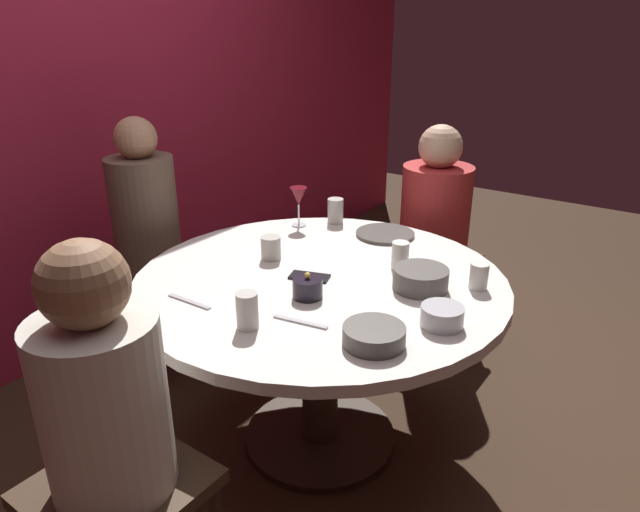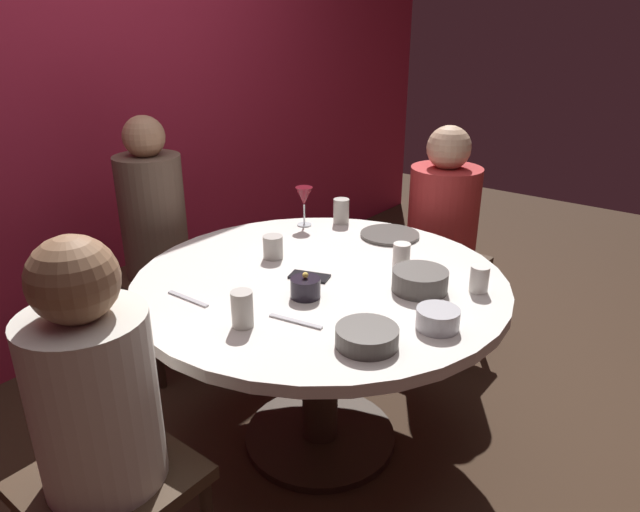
{
  "view_description": "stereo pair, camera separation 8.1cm",
  "coord_description": "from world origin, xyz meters",
  "px_view_note": "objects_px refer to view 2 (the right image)",
  "views": [
    {
      "loc": [
        -1.5,
        -1.08,
        1.56
      ],
      "look_at": [
        0.0,
        0.0,
        0.8
      ],
      "focal_mm": 31.97,
      "sensor_mm": 36.0,
      "label": 1
    },
    {
      "loc": [
        -1.46,
        -1.15,
        1.56
      ],
      "look_at": [
        0.0,
        0.0,
        0.8
      ],
      "focal_mm": 31.97,
      "sensor_mm": 36.0,
      "label": 2
    }
  ],
  "objects_px": {
    "cup_by_left_diner": "(479,279)",
    "cup_center_front": "(273,247)",
    "candle_holder": "(305,288)",
    "seated_diner_left": "(95,400)",
    "bowl_small_white": "(420,280)",
    "cup_far_edge": "(242,309)",
    "seated_diner_right": "(443,215)",
    "dining_table": "(320,314)",
    "cell_phone": "(309,276)",
    "cup_near_candle": "(341,211)",
    "bowl_salad_center": "(367,337)",
    "cup_by_right_diner": "(401,257)",
    "dinner_plate": "(390,235)",
    "bowl_serving_large": "(438,319)",
    "seated_diner_back": "(154,220)",
    "wine_glass": "(304,198)"
  },
  "relations": [
    {
      "from": "bowl_serving_large",
      "to": "cup_by_left_diner",
      "type": "distance_m",
      "value": 0.31
    },
    {
      "from": "bowl_serving_large",
      "to": "seated_diner_left",
      "type": "bearing_deg",
      "value": 148.47
    },
    {
      "from": "cup_by_right_diner",
      "to": "cup_center_front",
      "type": "height_order",
      "value": "cup_by_right_diner"
    },
    {
      "from": "seated_diner_left",
      "to": "cup_by_left_diner",
      "type": "relative_size",
      "value": 12.43
    },
    {
      "from": "seated_diner_left",
      "to": "dinner_plate",
      "type": "distance_m",
      "value": 1.4
    },
    {
      "from": "dinner_plate",
      "to": "cup_near_candle",
      "type": "distance_m",
      "value": 0.27
    },
    {
      "from": "wine_glass",
      "to": "dinner_plate",
      "type": "height_order",
      "value": "wine_glass"
    },
    {
      "from": "cup_by_left_diner",
      "to": "wine_glass",
      "type": "bearing_deg",
      "value": 80.11
    },
    {
      "from": "bowl_serving_large",
      "to": "cup_by_left_diner",
      "type": "relative_size",
      "value": 1.42
    },
    {
      "from": "bowl_serving_large",
      "to": "cup_by_left_diner",
      "type": "bearing_deg",
      "value": 1.46
    },
    {
      "from": "bowl_small_white",
      "to": "dining_table",
      "type": "bearing_deg",
      "value": 109.97
    },
    {
      "from": "bowl_salad_center",
      "to": "wine_glass",
      "type": "bearing_deg",
      "value": 49.41
    },
    {
      "from": "cup_by_left_diner",
      "to": "cup_center_front",
      "type": "xyz_separation_m",
      "value": [
        -0.21,
        0.74,
        -0.0
      ]
    },
    {
      "from": "bowl_small_white",
      "to": "cup_far_edge",
      "type": "height_order",
      "value": "cup_far_edge"
    },
    {
      "from": "dining_table",
      "to": "seated_diner_right",
      "type": "xyz_separation_m",
      "value": [
        0.96,
        0.0,
        0.13
      ]
    },
    {
      "from": "dinner_plate",
      "to": "cup_center_front",
      "type": "distance_m",
      "value": 0.53
    },
    {
      "from": "bowl_salad_center",
      "to": "cup_by_right_diner",
      "type": "relative_size",
      "value": 1.72
    },
    {
      "from": "candle_holder",
      "to": "seated_diner_left",
      "type": "bearing_deg",
      "value": 175.21
    },
    {
      "from": "cup_near_candle",
      "to": "bowl_small_white",
      "type": "bearing_deg",
      "value": -122.73
    },
    {
      "from": "seated_diner_right",
      "to": "bowl_serving_large",
      "type": "relative_size",
      "value": 8.74
    },
    {
      "from": "dining_table",
      "to": "candle_holder",
      "type": "bearing_deg",
      "value": -158.44
    },
    {
      "from": "seated_diner_right",
      "to": "bowl_small_white",
      "type": "xyz_separation_m",
      "value": [
        -0.84,
        -0.33,
        0.05
      ]
    },
    {
      "from": "cup_center_front",
      "to": "seated_diner_back",
      "type": "bearing_deg",
      "value": 92.17
    },
    {
      "from": "bowl_small_white",
      "to": "cup_near_candle",
      "type": "relative_size",
      "value": 1.68
    },
    {
      "from": "bowl_small_white",
      "to": "cup_far_edge",
      "type": "bearing_deg",
      "value": 151.48
    },
    {
      "from": "bowl_salad_center",
      "to": "bowl_small_white",
      "type": "relative_size",
      "value": 0.95
    },
    {
      "from": "seated_diner_left",
      "to": "seated_diner_right",
      "type": "distance_m",
      "value": 1.85
    },
    {
      "from": "seated_diner_back",
      "to": "dinner_plate",
      "type": "bearing_deg",
      "value": 28.41
    },
    {
      "from": "bowl_salad_center",
      "to": "cup_near_candle",
      "type": "height_order",
      "value": "cup_near_candle"
    },
    {
      "from": "bowl_serving_large",
      "to": "candle_holder",
      "type": "bearing_deg",
      "value": 100.59
    },
    {
      "from": "cell_phone",
      "to": "cup_near_candle",
      "type": "relative_size",
      "value": 1.25
    },
    {
      "from": "bowl_serving_large",
      "to": "cup_near_candle",
      "type": "distance_m",
      "value": 0.99
    },
    {
      "from": "candle_holder",
      "to": "cup_by_right_diner",
      "type": "distance_m",
      "value": 0.41
    },
    {
      "from": "cup_far_edge",
      "to": "candle_holder",
      "type": "bearing_deg",
      "value": -4.92
    },
    {
      "from": "cell_phone",
      "to": "candle_holder",
      "type": "bearing_deg",
      "value": -164.43
    },
    {
      "from": "bowl_salad_center",
      "to": "cup_center_front",
      "type": "bearing_deg",
      "value": 64.18
    },
    {
      "from": "seated_diner_back",
      "to": "wine_glass",
      "type": "xyz_separation_m",
      "value": [
        0.39,
        -0.56,
        0.12
      ]
    },
    {
      "from": "dining_table",
      "to": "bowl_small_white",
      "type": "relative_size",
      "value": 7.05
    },
    {
      "from": "seated_diner_back",
      "to": "cup_by_right_diner",
      "type": "relative_size",
      "value": 11.53
    },
    {
      "from": "cup_near_candle",
      "to": "seated_diner_right",
      "type": "bearing_deg",
      "value": -33.5
    },
    {
      "from": "seated_diner_right",
      "to": "cup_by_right_diner",
      "type": "height_order",
      "value": "seated_diner_right"
    },
    {
      "from": "seated_diner_right",
      "to": "bowl_small_white",
      "type": "distance_m",
      "value": 0.9
    },
    {
      "from": "dining_table",
      "to": "cup_center_front",
      "type": "distance_m",
      "value": 0.32
    },
    {
      "from": "cup_center_front",
      "to": "dining_table",
      "type": "bearing_deg",
      "value": -96.15
    },
    {
      "from": "dining_table",
      "to": "seated_diner_back",
      "type": "relative_size",
      "value": 1.11
    },
    {
      "from": "bowl_small_white",
      "to": "cup_center_front",
      "type": "xyz_separation_m",
      "value": [
        -0.09,
        0.58,
        0.01
      ]
    },
    {
      "from": "seated_diner_back",
      "to": "cup_near_candle",
      "type": "height_order",
      "value": "seated_diner_back"
    },
    {
      "from": "candle_holder",
      "to": "cup_near_candle",
      "type": "distance_m",
      "value": 0.76
    },
    {
      "from": "seated_diner_right",
      "to": "cup_by_right_diner",
      "type": "relative_size",
      "value": 10.86
    },
    {
      "from": "dinner_plate",
      "to": "bowl_salad_center",
      "type": "xyz_separation_m",
      "value": [
        -0.79,
        -0.41,
        0.02
      ]
    }
  ]
}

